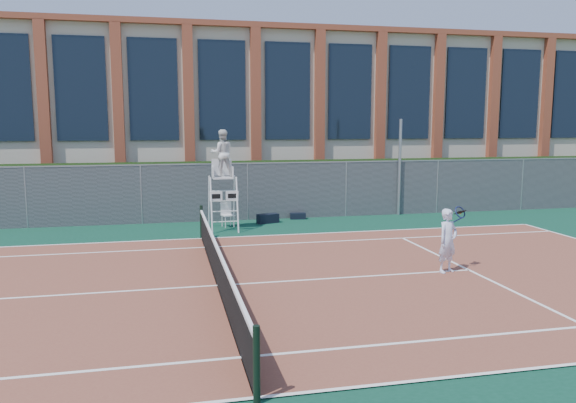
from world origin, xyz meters
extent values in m
plane|color=#233814|center=(0.00, 0.00, 0.00)|extent=(120.00, 120.00, 0.00)
cube|color=#0C3725|center=(0.00, 1.00, 0.01)|extent=(36.00, 20.00, 0.01)
cube|color=brown|center=(0.00, 0.00, 0.02)|extent=(23.77, 10.97, 0.02)
cylinder|color=black|center=(0.00, -5.60, 0.55)|extent=(0.10, 0.10, 1.10)
cylinder|color=black|center=(0.00, 5.60, 0.55)|extent=(0.10, 0.10, 1.10)
cube|color=black|center=(0.00, 0.00, 0.46)|extent=(0.03, 11.00, 0.86)
cube|color=white|center=(0.00, 0.00, 0.92)|extent=(0.06, 11.20, 0.07)
cube|color=black|center=(0.00, 10.00, 1.10)|extent=(40.00, 1.40, 2.20)
cube|color=beige|center=(0.00, 18.00, 4.00)|extent=(44.00, 10.00, 8.00)
cube|color=brown|center=(0.00, 18.00, 8.10)|extent=(45.00, 10.60, 0.25)
cylinder|color=#9EA0A5|center=(8.25, 8.70, 1.96)|extent=(0.12, 0.12, 3.92)
cylinder|color=white|center=(0.40, 6.50, 0.93)|extent=(0.06, 0.54, 1.95)
cylinder|color=white|center=(1.30, 6.50, 0.93)|extent=(0.06, 0.54, 1.95)
cylinder|color=white|center=(0.40, 7.50, 0.93)|extent=(0.06, 0.54, 1.95)
cylinder|color=white|center=(1.30, 7.50, 0.93)|extent=(0.06, 0.54, 1.95)
cube|color=white|center=(0.85, 7.00, 1.86)|extent=(0.70, 0.60, 0.06)
cube|color=white|center=(0.85, 7.28, 2.21)|extent=(0.70, 0.05, 0.60)
cube|color=white|center=(0.57, 6.60, 1.26)|extent=(0.44, 0.03, 0.34)
cube|color=white|center=(1.13, 6.60, 1.26)|extent=(0.44, 0.03, 0.34)
imported|color=white|center=(0.85, 7.05, 2.71)|extent=(0.80, 0.63, 1.65)
cube|color=silver|center=(1.07, 7.47, 0.44)|extent=(0.50, 0.50, 0.04)
cube|color=silver|center=(1.02, 7.64, 0.67)|extent=(0.40, 0.15, 0.44)
cylinder|color=silver|center=(0.96, 7.26, 0.21)|extent=(0.03, 0.03, 0.41)
cylinder|color=silver|center=(1.27, 7.35, 0.21)|extent=(0.03, 0.03, 0.41)
cylinder|color=silver|center=(0.87, 7.58, 0.21)|extent=(0.03, 0.03, 0.41)
cylinder|color=silver|center=(1.19, 7.67, 0.21)|extent=(0.03, 0.03, 0.41)
cube|color=black|center=(2.63, 7.93, 0.18)|extent=(0.88, 0.56, 0.35)
cube|color=black|center=(3.95, 8.56, 0.13)|extent=(0.64, 0.34, 0.24)
imported|color=#D1DCFB|center=(5.75, -0.06, 0.83)|extent=(0.69, 0.57, 1.61)
torus|color=#121943|center=(6.18, 0.16, 1.51)|extent=(0.38, 0.30, 0.30)
sphere|color=#CCE533|center=(6.28, 0.34, 1.46)|extent=(0.07, 0.07, 0.07)
camera|label=1|loc=(-1.12, -12.62, 3.75)|focal=35.00mm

